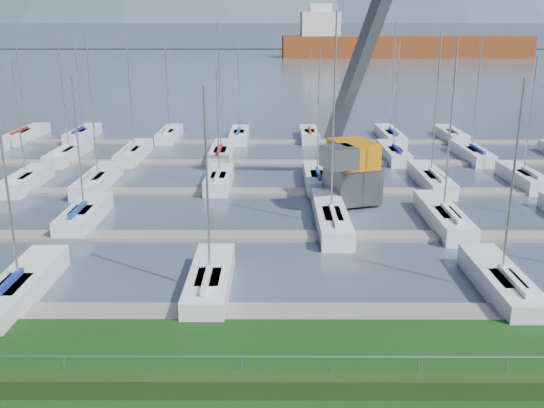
{
  "coord_description": "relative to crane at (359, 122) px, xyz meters",
  "views": [
    {
      "loc": [
        0.1,
        -18.1,
        11.99
      ],
      "look_at": [
        0.0,
        12.0,
        3.0
      ],
      "focal_mm": 40.0,
      "sensor_mm": 36.0,
      "label": 1
    }
  ],
  "objects": [
    {
      "name": "water",
      "position": [
        -6.07,
        235.57,
        -5.73
      ],
      "size": [
        800.0,
        540.0,
        0.2
      ],
      "primitive_type": "cube",
      "color": "#414F60"
    },
    {
      "name": "fence",
      "position": [
        -6.07,
        -24.43,
        -4.13
      ],
      "size": [
        80.0,
        0.04,
        0.04
      ],
      "primitive_type": "cylinder",
      "rotation": [
        0.0,
        1.57,
        0.0
      ],
      "color": "gray",
      "rests_on": "grass"
    },
    {
      "name": "foothill",
      "position": [
        -6.07,
        305.57,
        0.67
      ],
      "size": [
        900.0,
        80.0,
        12.0
      ],
      "primitive_type": "cube",
      "color": "#4A5B6C",
      "rests_on": "water"
    },
    {
      "name": "hedge",
      "position": [
        -6.07,
        -24.83,
        -4.98
      ],
      "size": [
        80.0,
        0.7,
        0.7
      ],
      "primitive_type": "cube",
      "color": "#1E3513",
      "rests_on": "grass"
    },
    {
      "name": "cargo_ship_mid",
      "position": [
        38.98,
        193.19,
        -1.72
      ],
      "size": [
        92.51,
        19.67,
        21.5
      ],
      "rotation": [
        0.0,
        0.0,
        0.02
      ],
      "color": "brown",
      "rests_on": "water"
    },
    {
      "name": "sailboat_fleet",
      "position": [
        -8.23,
        4.89,
        0.07
      ],
      "size": [
        74.87,
        49.51,
        13.28
      ],
      "color": "navy",
      "rests_on": "water"
    },
    {
      "name": "crane",
      "position": [
        0.0,
        0.0,
        0.0
      ],
      "size": [
        7.42,
        13.03,
        22.35
      ],
      "rotation": [
        0.0,
        0.0,
        0.32
      ],
      "color": "#54565B",
      "rests_on": "water"
    },
    {
      "name": "docks",
      "position": [
        -6.07,
        1.57,
        -5.55
      ],
      "size": [
        90.0,
        41.6,
        0.25
      ],
      "color": "gray",
      "rests_on": "water"
    }
  ]
}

